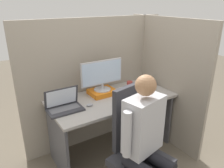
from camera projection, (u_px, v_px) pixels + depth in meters
The scene contains 13 objects.
ground_plane at pixel (128, 165), 2.55m from camera, with size 12.00×12.00×0.00m, color #665B4C.
cubicle_panel_back at pixel (97, 82), 2.83m from camera, with size 1.96×0.04×1.62m.
cubicle_panel_right at pixel (164, 81), 2.86m from camera, with size 0.04×1.34×1.62m.
desk at pixel (112, 111), 2.63m from camera, with size 1.46×0.70×0.73m.
paper_box at pixel (102, 92), 2.64m from camera, with size 0.31×0.25×0.06m.
monitor at pixel (102, 74), 2.57m from camera, with size 0.54×0.20×0.36m.
laptop at pixel (64, 106), 2.26m from camera, with size 0.36×0.22×0.23m.
mouse at pixel (90, 105), 2.35m from camera, with size 0.08×0.04×0.03m.
stapler at pixel (151, 83), 2.95m from camera, with size 0.04×0.15×0.04m.
carrot_toy at pixel (125, 100), 2.44m from camera, with size 0.04×0.15×0.04m.
office_chair at pixel (136, 145), 2.03m from camera, with size 0.55×0.60×1.09m.
person at pixel (147, 139), 1.81m from camera, with size 0.47×0.51×1.26m.
coffee_mug at pixel (130, 85), 2.82m from camera, with size 0.07×0.07×0.09m.
Camera 1 is at (-1.26, -1.62, 1.80)m, focal length 35.00 mm.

